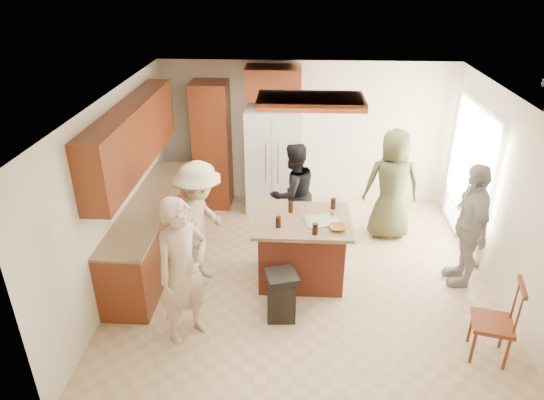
# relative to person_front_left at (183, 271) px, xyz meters

# --- Properties ---
(person_front_left) EXTENTS (0.79, 0.79, 1.77)m
(person_front_left) POSITION_rel_person_front_left_xyz_m (0.00, 0.00, 0.00)
(person_front_left) COLOR tan
(person_front_left) RESTS_ON ground
(person_behind_left) EXTENTS (0.91, 0.83, 1.59)m
(person_behind_left) POSITION_rel_person_front_left_xyz_m (1.19, 2.23, -0.09)
(person_behind_left) COLOR black
(person_behind_left) RESTS_ON ground
(person_behind_right) EXTENTS (0.86, 0.56, 1.76)m
(person_behind_right) POSITION_rel_person_front_left_xyz_m (2.71, 2.44, -0.01)
(person_behind_right) COLOR #3D4226
(person_behind_right) RESTS_ON ground
(person_side_right) EXTENTS (0.55, 1.03, 1.73)m
(person_side_right) POSITION_rel_person_front_left_xyz_m (3.51, 1.25, -0.02)
(person_side_right) COLOR #999991
(person_side_right) RESTS_ON ground
(person_counter) EXTENTS (0.74, 1.20, 1.73)m
(person_counter) POSITION_rel_person_front_left_xyz_m (-0.02, 1.10, -0.02)
(person_counter) COLOR tan
(person_counter) RESTS_ON ground
(left_cabinetry) EXTENTS (0.64, 3.00, 2.30)m
(left_cabinetry) POSITION_rel_person_front_left_xyz_m (-0.86, 1.61, 0.07)
(left_cabinetry) COLOR maroon
(left_cabinetry) RESTS_ON ground
(back_wall_units) EXTENTS (1.80, 0.60, 2.45)m
(back_wall_units) POSITION_rel_person_front_left_xyz_m (0.05, 3.41, 0.49)
(back_wall_units) COLOR maroon
(back_wall_units) RESTS_ON ground
(refrigerator) EXTENTS (0.90, 0.76, 1.80)m
(refrigerator) POSITION_rel_person_front_left_xyz_m (0.83, 3.33, 0.01)
(refrigerator) COLOR white
(refrigerator) RESTS_ON ground
(kitchen_island) EXTENTS (1.28, 1.03, 0.93)m
(kitchen_island) POSITION_rel_person_front_left_xyz_m (1.32, 1.18, -0.41)
(kitchen_island) COLOR maroon
(kitchen_island) RESTS_ON ground
(island_items) EXTENTS (0.90, 0.77, 0.15)m
(island_items) POSITION_rel_person_front_left_xyz_m (1.55, 1.08, 0.08)
(island_items) COLOR silver
(island_items) RESTS_ON kitchen_island
(trash_bin) EXTENTS (0.45, 0.45, 0.63)m
(trash_bin) POSITION_rel_person_front_left_xyz_m (1.08, 0.37, -0.57)
(trash_bin) COLOR black
(trash_bin) RESTS_ON ground
(spindle_chair) EXTENTS (0.51, 0.51, 0.99)m
(spindle_chair) POSITION_rel_person_front_left_xyz_m (3.41, -0.18, -0.43)
(spindle_chair) COLOR maroon
(spindle_chair) RESTS_ON ground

